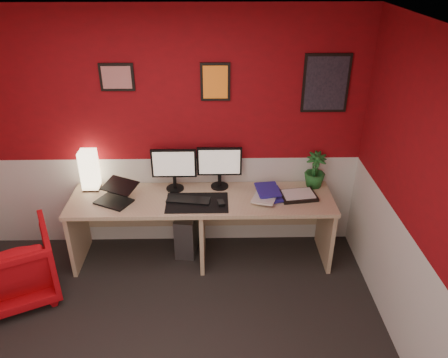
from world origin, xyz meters
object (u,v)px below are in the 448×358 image
monitor_right (219,162)px  monitor_left (174,163)px  shoji_lamp (90,171)px  potted_plant (315,170)px  desk (202,229)px  armchair (11,266)px  laptop (112,193)px  zen_tray (298,196)px  pc_tower (188,230)px

monitor_right → monitor_left: bearing=-175.7°
shoji_lamp → potted_plant: size_ratio=1.07×
desk → potted_plant: potted_plant is taller
armchair → laptop: bearing=-177.9°
desk → zen_tray: (0.96, 0.00, 0.38)m
monitor_right → potted_plant: size_ratio=1.56×
zen_tray → shoji_lamp: bearing=174.1°
shoji_lamp → armchair: bearing=-129.5°
armchair → monitor_left: bearing=-179.3°
monitor_left → armchair: (-1.46, -0.72, -0.68)m
monitor_left → armchair: size_ratio=0.77×
monitor_right → zen_tray: bearing=-16.0°
monitor_left → pc_tower: size_ratio=1.29×
monitor_left → armchair: monitor_left is taller
monitor_right → armchair: bearing=-158.5°
shoji_lamp → laptop: shoji_lamp is taller
monitor_right → potted_plant: (0.97, -0.00, -0.10)m
zen_tray → pc_tower: zen_tray is taller
monitor_right → zen_tray: monitor_right is taller
potted_plant → desk: bearing=-169.0°
shoji_lamp → laptop: (0.27, -0.28, -0.09)m
monitor_left → monitor_right: 0.46m
desk → laptop: laptop is taller
shoji_lamp → monitor_left: 0.85m
shoji_lamp → armchair: (-0.62, -0.75, -0.59)m
monitor_right → armchair: size_ratio=0.77×
monitor_left → zen_tray: bearing=-8.7°
laptop → monitor_right: size_ratio=0.57×
desk → shoji_lamp: size_ratio=6.50×
zen_tray → potted_plant: size_ratio=0.94×
shoji_lamp → monitor_left: monitor_left is taller
laptop → potted_plant: size_ratio=0.89×
desk → monitor_right: (0.18, 0.23, 0.66)m
armchair → pc_tower: bearing=178.6°
shoji_lamp → monitor_right: 1.31m
desk → monitor_right: monitor_right is taller
monitor_left → pc_tower: monitor_left is taller
laptop → potted_plant: (2.00, 0.29, 0.08)m
zen_tray → monitor_right: bearing=164.0°
shoji_lamp → pc_tower: 1.19m
shoji_lamp → armchair: size_ratio=0.53×
zen_tray → pc_tower: bearing=171.4°
laptop → pc_tower: size_ratio=0.73×
potted_plant → pc_tower: size_ratio=0.83×
shoji_lamp → laptop: 0.40m
shoji_lamp → desk: bearing=-11.0°
laptop → armchair: laptop is taller
monitor_left → potted_plant: monitor_left is taller
monitor_left → monitor_right: size_ratio=1.00×
zen_tray → armchair: bearing=-168.8°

